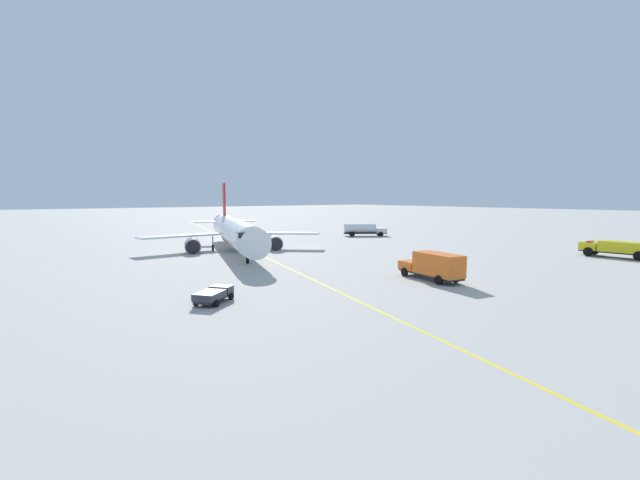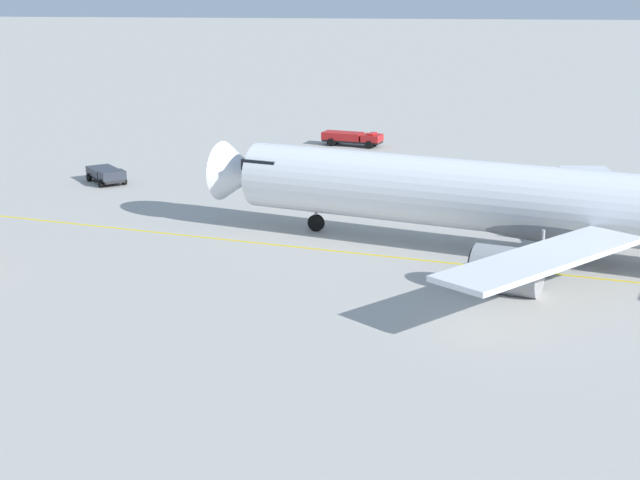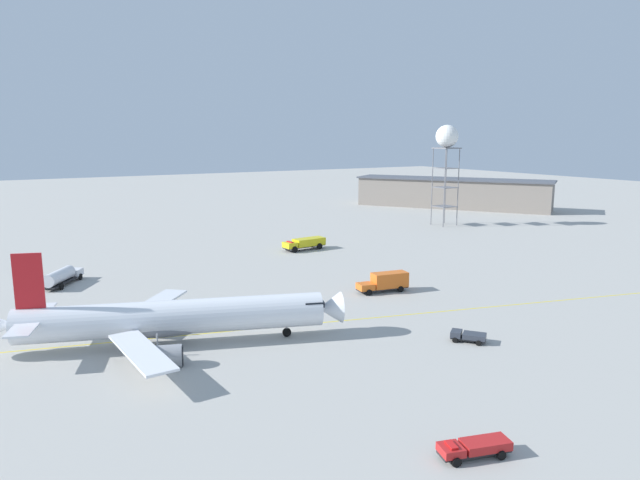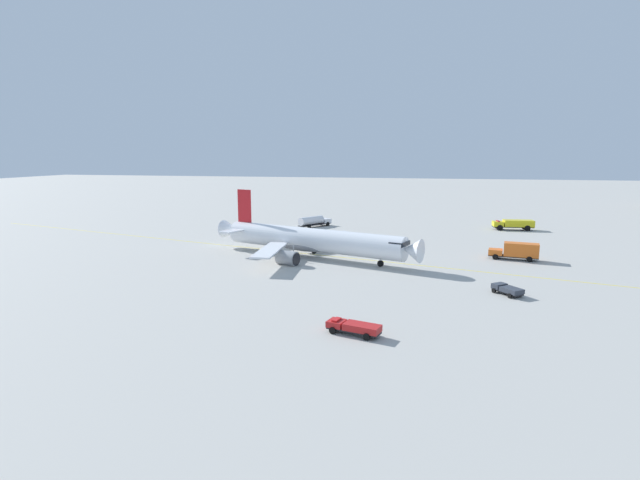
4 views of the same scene
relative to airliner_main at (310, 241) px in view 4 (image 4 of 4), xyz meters
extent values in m
plane|color=#ADAAA3|center=(4.71, -2.44, -3.18)|extent=(600.00, 600.00, 0.00)
cylinder|color=white|center=(-0.45, 0.15, 0.23)|extent=(35.36, 15.52, 4.18)
cone|color=white|center=(-18.60, 6.32, 0.23)|extent=(4.12, 4.73, 3.97)
cone|color=white|center=(17.97, -6.11, 0.53)|extent=(4.93, 4.65, 3.55)
cube|color=black|center=(-16.51, 5.62, 1.17)|extent=(3.42, 4.14, 0.70)
ellipsoid|color=gray|center=(1.25, -0.42, -0.92)|extent=(13.46, 7.73, 2.30)
cube|color=red|center=(14.51, -4.93, 5.54)|extent=(3.11, 1.26, 6.44)
cube|color=white|center=(13.38, -8.28, 1.06)|extent=(4.20, 5.94, 0.20)
cube|color=white|center=(15.65, -1.59, 1.06)|extent=(4.20, 5.94, 0.20)
cube|color=white|center=(-0.48, -9.19, -0.51)|extent=(11.43, 12.33, 0.28)
cube|color=white|center=(5.22, 7.58, -0.51)|extent=(4.22, 13.72, 0.28)
cylinder|color=gray|center=(-1.97, -6.54, -2.05)|extent=(4.16, 3.58, 2.59)
cylinder|color=black|center=(-3.68, -5.96, -2.05)|extent=(0.85, 2.13, 2.20)
cylinder|color=gray|center=(2.42, 6.39, -2.05)|extent=(4.16, 3.58, 2.59)
cylinder|color=black|center=(0.71, 6.97, -2.05)|extent=(0.85, 2.13, 2.20)
cylinder|color=#9EA0A5|center=(-13.38, 4.55, -1.57)|extent=(0.20, 0.20, 2.13)
cylinder|color=black|center=(-13.38, 4.55, -2.63)|extent=(1.14, 0.64, 1.10)
cylinder|color=#9EA0A5|center=(0.12, -3.73, -1.57)|extent=(0.20, 0.20, 2.13)
cylinder|color=black|center=(0.12, -3.73, -2.63)|extent=(1.14, 0.64, 1.10)
cylinder|color=#9EA0A5|center=(2.37, 2.88, -1.57)|extent=(0.20, 0.20, 2.13)
cylinder|color=black|center=(2.37, 2.88, -2.63)|extent=(1.14, 0.64, 1.10)
cube|color=#232326|center=(-42.03, -43.06, -2.38)|extent=(9.91, 3.31, 0.20)
cube|color=yellow|center=(-38.37, -42.76, -1.68)|extent=(2.63, 3.15, 1.20)
cube|color=black|center=(-37.28, -42.67, -1.50)|extent=(0.28, 2.49, 0.67)
cube|color=yellow|center=(-43.33, -43.17, -1.48)|extent=(7.36, 3.54, 1.60)
cube|color=red|center=(-38.37, -42.76, -0.98)|extent=(0.77, 2.12, 0.16)
cylinder|color=black|center=(-38.75, -41.30, -2.48)|extent=(1.42, 0.39, 1.40)
cylinder|color=black|center=(-38.51, -44.26, -2.48)|extent=(1.42, 0.39, 1.40)
cylinder|color=black|center=(-45.26, -41.84, -2.48)|extent=(1.42, 0.39, 1.40)
cylinder|color=black|center=(-45.02, -44.79, -2.48)|extent=(1.42, 0.39, 1.40)
cube|color=#232326|center=(-13.58, 36.54, -2.70)|extent=(5.99, 3.04, 0.20)
cube|color=red|center=(-11.63, 36.00, -2.28)|extent=(2.16, 2.22, 0.65)
cube|color=black|center=(-10.89, 35.79, -2.18)|extent=(0.49, 1.50, 0.36)
cube|color=red|center=(-14.51, 36.79, -2.25)|extent=(4.19, 2.78, 0.70)
cube|color=red|center=(-11.63, 36.00, -1.85)|extent=(0.92, 1.39, 0.16)
cylinder|color=black|center=(-11.39, 36.87, -2.80)|extent=(0.81, 0.47, 0.76)
cylinder|color=black|center=(-11.88, 35.12, -2.80)|extent=(0.81, 0.47, 0.76)
cylinder|color=black|center=(-15.12, 37.91, -2.80)|extent=(0.81, 0.47, 0.76)
cylinder|color=black|center=(-15.61, 36.15, -2.80)|extent=(0.81, 0.47, 0.76)
cube|color=#232326|center=(-36.26, -6.28, -2.58)|extent=(8.67, 3.37, 0.20)
cube|color=orange|center=(-33.27, -6.76, -1.98)|extent=(2.75, 2.76, 1.00)
cube|color=black|center=(-32.19, -6.94, -1.83)|extent=(0.40, 2.01, 0.56)
cube|color=orange|center=(-37.54, -6.07, -1.28)|extent=(6.16, 3.31, 2.40)
cylinder|color=black|center=(-33.15, -5.56, -2.68)|extent=(1.03, 0.44, 1.00)
cylinder|color=black|center=(-33.53, -7.94, -2.68)|extent=(1.03, 0.44, 1.00)
cylinder|color=black|center=(-38.74, -4.66, -2.68)|extent=(1.03, 0.44, 1.00)
cylinder|color=black|center=(-39.12, -7.04, -2.68)|extent=(1.03, 0.44, 1.00)
cube|color=#232326|center=(7.76, -37.32, -2.53)|extent=(7.31, 9.57, 0.20)
cube|color=silver|center=(5.68, -40.49, -1.88)|extent=(3.48, 3.43, 1.10)
cube|color=black|center=(5.08, -41.41, -1.72)|extent=(1.86, 1.26, 0.62)
cylinder|color=silver|center=(8.47, -36.23, -1.37)|extent=(5.82, 7.35, 2.12)
cylinder|color=black|center=(6.93, -40.95, -2.63)|extent=(0.84, 1.07, 1.10)
cylinder|color=black|center=(4.76, -39.53, -2.63)|extent=(0.84, 1.07, 1.10)
cylinder|color=black|center=(10.60, -35.35, -2.63)|extent=(0.84, 1.07, 1.10)
cylinder|color=black|center=(8.43, -33.93, -2.63)|extent=(0.84, 1.07, 1.10)
cube|color=#232326|center=(-31.79, 17.46, -2.76)|extent=(3.86, 4.27, 0.20)
cube|color=#2D333D|center=(-30.88, 16.32, -2.31)|extent=(2.27, 2.16, 0.70)
cube|color=black|center=(-30.55, 15.91, -2.21)|extent=(1.30, 1.05, 0.39)
cube|color=#2D333D|center=(-32.24, 18.03, -2.36)|extent=(3.18, 3.31, 0.60)
cylinder|color=black|center=(-30.13, 16.91, -2.86)|extent=(0.62, 0.68, 0.64)
cylinder|color=black|center=(-31.62, 15.73, -2.86)|extent=(0.62, 0.68, 0.64)
cylinder|color=black|center=(-31.87, 19.10, -2.86)|extent=(0.62, 0.68, 0.64)
cylinder|color=black|center=(-33.36, 17.92, -2.86)|extent=(0.62, 0.68, 0.64)
cube|color=yellow|center=(5.39, -4.28, -3.18)|extent=(171.75, 43.66, 0.01)
camera|label=1|loc=(-67.32, 32.55, 6.11)|focal=24.46mm
camera|label=2|loc=(-6.33, -55.78, 13.13)|focal=54.25mm
camera|label=3|loc=(17.81, 66.10, 21.78)|focal=32.18mm
camera|label=4|loc=(-20.62, 84.89, 15.67)|focal=27.20mm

